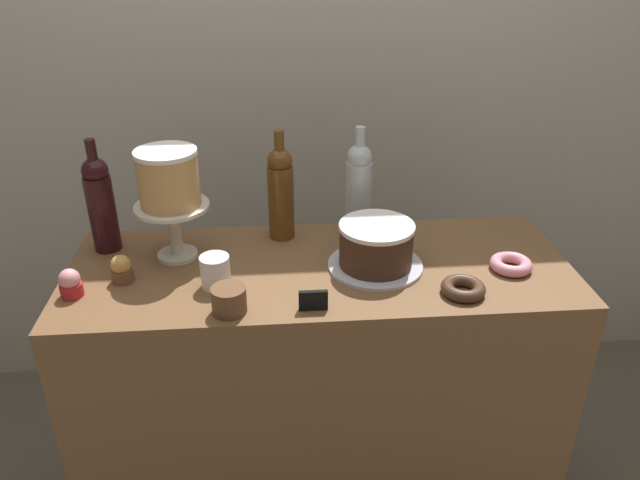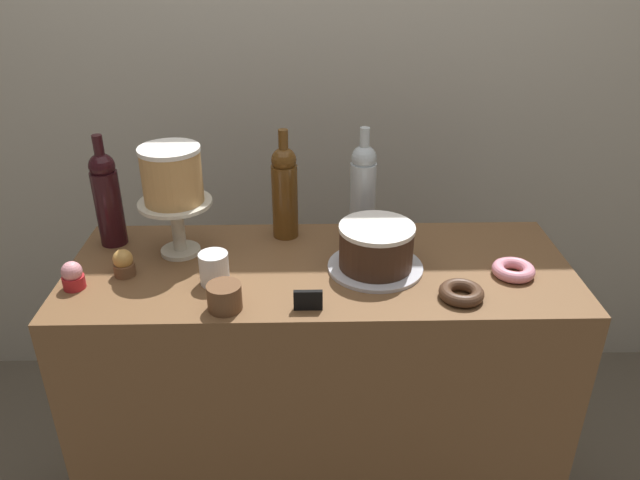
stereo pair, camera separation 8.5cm
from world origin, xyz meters
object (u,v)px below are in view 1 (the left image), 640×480
Objects in this scene: wine_bottle_amber at (281,191)px; price_sign_chalkboard at (313,300)px; donut_pink at (511,264)px; cookie_stack at (229,300)px; cake_stand_pedestal at (174,222)px; coffee_cup_ceramic at (215,272)px; cupcake_strawberry at (70,284)px; white_layer_cake at (168,178)px; cupcake_caramel at (122,269)px; wine_bottle_clear at (359,187)px; chocolate_round_cake at (376,244)px; donut_chocolate at (463,288)px; wine_bottle_dark_red at (101,202)px.

price_sign_chalkboard is (0.06, -0.40, -0.12)m from wine_bottle_amber.
donut_pink is 0.76m from cookie_stack.
cake_stand_pedestal is 0.21m from coffee_cup_ceramic.
coffee_cup_ceramic is at bearing 2.75° from cupcake_strawberry.
white_layer_cake is 2.20× the size of cupcake_caramel.
wine_bottle_amber is at bearing 56.81° from coffee_cup_ceramic.
cupcake_strawberry is (-0.76, -0.30, -0.11)m from wine_bottle_clear.
donut_pink is at bearing 10.68° from cookie_stack.
coffee_cup_ceramic is (0.12, -0.17, -0.19)m from white_layer_cake.
chocolate_round_cake is 1.79× the size of donut_pink.
donut_chocolate is at bearing 3.16° from cookie_stack.
cupcake_strawberry reaches higher than donut_chocolate.
price_sign_chalkboard is (-0.38, -0.04, 0.01)m from donut_chocolate.
wine_bottle_amber is at bearing 157.73° from donut_pink.
cake_stand_pedestal is 0.62× the size of wine_bottle_dark_red.
wine_bottle_dark_red is 4.38× the size of cupcake_strawberry.
cupcake_caramel is 0.87m from donut_chocolate.
wine_bottle_amber is at bearing 28.25° from cupcake_strawberry.
chocolate_round_cake reaches higher than donut_pink.
wine_bottle_amber is 0.34m from coffee_cup_ceramic.
cupcake_caramel is (-0.12, -0.12, -0.07)m from cake_stand_pedestal.
wine_bottle_clear is at bearing 12.44° from cake_stand_pedestal.
wine_bottle_dark_red reaches higher than cupcake_strawberry.
wine_bottle_amber is 1.00× the size of wine_bottle_dark_red.
cupcake_strawberry is at bearing -158.53° from wine_bottle_clear.
white_layer_cake is at bearing 170.77° from donut_pink.
wine_bottle_dark_red is at bearing 112.86° from cupcake_caramel.
wine_bottle_clear is at bearing 95.01° from chocolate_round_cake.
wine_bottle_amber is 0.49m from cupcake_caramel.
chocolate_round_cake is at bearing 142.55° from donut_chocolate.
coffee_cup_ceramic is at bearing -54.41° from cake_stand_pedestal.
wine_bottle_dark_red is 0.27m from cupcake_strawberry.
cake_stand_pedestal is at bearing 125.59° from coffee_cup_ceramic.
white_layer_cake is 1.94× the size of cookie_stack.
cake_stand_pedestal reaches higher than cupcake_caramel.
chocolate_round_cake is at bearing 1.59° from cupcake_caramel.
donut_pink is at bearing 1.44° from coffee_cup_ceramic.
white_layer_cake reaches higher than cake_stand_pedestal.
donut_chocolate is (0.74, -0.25, -0.22)m from white_layer_cake.
wine_bottle_amber is 4.38× the size of cupcake_strawberry.
cake_stand_pedestal reaches higher than cookie_stack.
donut_chocolate is 1.32× the size of coffee_cup_ceramic.
cake_stand_pedestal is 2.36× the size of coffee_cup_ceramic.
donut_chocolate is (0.94, -0.32, -0.13)m from wine_bottle_dark_red.
cupcake_strawberry is 0.66× the size of donut_pink.
coffee_cup_ceramic reaches higher than cookie_stack.
cupcake_strawberry is at bearing -177.25° from coffee_cup_ceramic.
coffee_cup_ceramic is (-0.62, 0.09, 0.03)m from donut_chocolate.
donut_chocolate is (0.20, -0.15, -0.05)m from chocolate_round_cake.
wine_bottle_clear is 0.48m from donut_pink.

